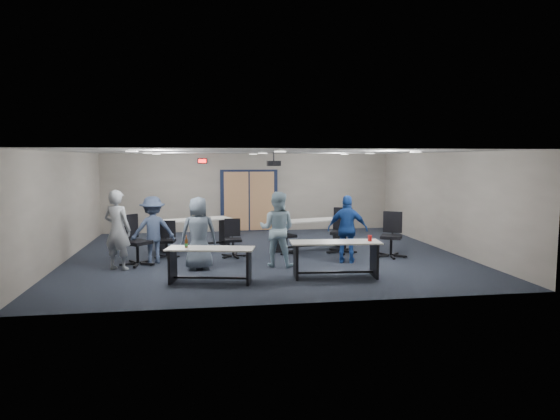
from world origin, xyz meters
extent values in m
plane|color=#1C212C|center=(0.00, 0.00, 0.00)|extent=(10.00, 10.00, 0.00)
cube|color=gray|center=(0.00, 4.50, 1.35)|extent=(10.00, 0.04, 2.70)
cube|color=gray|center=(0.00, -4.50, 1.35)|extent=(10.00, 0.04, 2.70)
cube|color=gray|center=(-5.00, 0.00, 1.35)|extent=(0.04, 9.00, 2.70)
cube|color=gray|center=(5.00, 0.00, 1.35)|extent=(0.04, 9.00, 2.70)
cube|color=white|center=(0.00, 0.00, 2.70)|extent=(10.00, 9.00, 0.04)
cube|color=#101832|center=(0.00, 4.47, 1.05)|extent=(2.00, 0.06, 2.20)
cube|color=#AF7E50|center=(-0.45, 4.45, 1.05)|extent=(0.85, 0.04, 2.05)
cube|color=#AF7E50|center=(0.45, 4.45, 1.05)|extent=(0.85, 0.04, 2.05)
cube|color=black|center=(-1.60, 4.45, 2.45)|extent=(0.32, 0.05, 0.18)
cube|color=#FF0C0C|center=(-1.60, 4.42, 2.45)|extent=(0.26, 0.02, 0.12)
cylinder|color=black|center=(0.30, 0.50, 2.58)|extent=(0.04, 0.04, 0.24)
cube|color=black|center=(0.30, 0.50, 2.40)|extent=(0.35, 0.30, 0.14)
cylinder|color=black|center=(0.30, 0.35, 2.40)|extent=(0.08, 0.03, 0.08)
cube|color=beige|center=(-1.48, -2.76, 0.70)|extent=(1.86, 0.95, 0.03)
cube|color=black|center=(-2.25, -2.59, 0.35)|extent=(0.16, 0.54, 0.69)
cube|color=black|center=(-0.71, -2.93, 0.35)|extent=(0.16, 0.54, 0.69)
cube|color=black|center=(-1.48, -2.76, 0.10)|extent=(1.55, 0.38, 0.04)
cube|color=beige|center=(1.16, -2.70, 0.76)|extent=(1.95, 0.79, 0.03)
cube|color=black|center=(0.32, -2.63, 0.37)|extent=(0.10, 0.58, 0.74)
cube|color=black|center=(2.01, -2.78, 0.37)|extent=(0.10, 0.58, 0.74)
cube|color=black|center=(1.16, -2.70, 0.11)|extent=(1.69, 0.20, 0.04)
cylinder|color=red|center=(1.90, -2.77, 0.84)|extent=(0.08, 0.08, 0.13)
cube|color=beige|center=(-1.86, 1.25, 0.82)|extent=(2.18, 1.40, 0.03)
cube|color=black|center=(-2.72, 0.91, 0.40)|extent=(0.28, 0.61, 0.80)
cube|color=black|center=(-1.01, 1.58, 0.40)|extent=(0.28, 0.61, 0.80)
cube|color=black|center=(-1.86, 1.25, 0.11)|extent=(1.73, 0.72, 0.05)
cube|color=beige|center=(1.37, 0.59, 0.82)|extent=(2.18, 1.23, 0.03)
cube|color=black|center=(0.49, 0.34, 0.40)|extent=(0.23, 0.62, 0.80)
cube|color=black|center=(2.25, 0.84, 0.40)|extent=(0.23, 0.62, 0.80)
cube|color=black|center=(1.37, 0.59, 0.11)|extent=(1.78, 0.56, 0.05)
imported|color=#91969E|center=(-3.54, -1.22, 0.92)|extent=(0.79, 0.69, 1.83)
imported|color=slate|center=(-1.71, -1.49, 0.84)|extent=(0.88, 0.63, 1.67)
imported|color=#98B7C9|center=(0.11, -1.40, 0.88)|extent=(1.04, 0.94, 1.76)
imported|color=#1C469D|center=(1.85, -1.28, 0.82)|extent=(1.04, 0.72, 1.65)
imported|color=#394766|center=(-2.82, -0.58, 0.81)|extent=(1.16, 0.83, 1.62)
camera|label=1|loc=(-1.62, -12.86, 2.52)|focal=32.00mm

